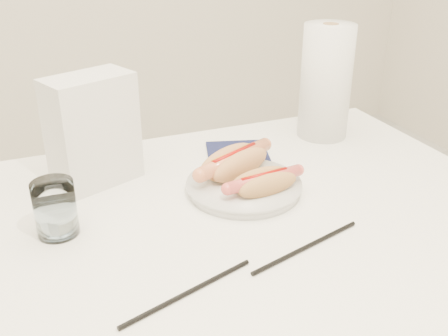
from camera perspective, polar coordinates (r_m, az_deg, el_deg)
name	(u,v)px	position (r m, az deg, el deg)	size (l,w,h in m)	color
table	(205,248)	(0.96, -2.13, -8.74)	(1.20, 0.80, 0.75)	white
plate	(244,188)	(1.02, 2.18, -2.18)	(0.22, 0.22, 0.02)	silver
hotdog_left	(234,163)	(1.04, 1.12, 0.58)	(0.19, 0.13, 0.05)	tan
hotdog_right	(264,182)	(0.98, 4.36, -1.57)	(0.16, 0.08, 0.04)	tan
water_glass	(55,208)	(0.91, -17.89, -4.21)	(0.07, 0.07, 0.10)	silver
chopstick_near	(188,292)	(0.77, -3.89, -13.34)	(0.01, 0.01, 0.23)	black
chopstick_far	(307,247)	(0.87, 8.98, -8.47)	(0.01, 0.01, 0.23)	black
napkin_box	(93,131)	(1.05, -14.09, 3.97)	(0.16, 0.09, 0.22)	silver
navy_napkin	(238,154)	(1.18, 1.49, 1.59)	(0.13, 0.13, 0.01)	#13183D
paper_towel_roll	(326,82)	(1.27, 11.02, 9.18)	(0.12, 0.12, 0.27)	white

